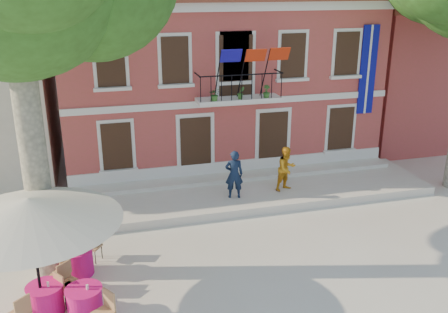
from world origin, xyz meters
TOP-DOWN VIEW (x-y plane):
  - ground at (0.00, 0.00)m, footprint 90.00×90.00m
  - main_building at (2.00, 9.99)m, footprint 13.50×9.59m
  - neighbor_east at (14.00, 11.00)m, footprint 9.40×9.40m
  - terrace at (2.00, 4.40)m, footprint 14.00×3.40m
  - patio_umbrella at (-4.93, -1.09)m, footprint 4.18×4.18m
  - pedestrian_navy at (1.34, 3.80)m, footprint 0.72×0.53m
  - pedestrian_orange at (3.41, 3.98)m, footprint 0.99×0.88m
  - cafe_table_0 at (-4.84, -1.06)m, footprint 1.70×1.60m
  - cafe_table_1 at (-3.93, -1.42)m, footprint 1.43×1.82m
  - cafe_table_3 at (-4.11, 0.55)m, footprint 1.43×1.82m

SIDE VIEW (x-z plane):
  - ground at x=0.00m, z-range 0.00..0.00m
  - terrace at x=2.00m, z-range 0.00..0.30m
  - cafe_table_0 at x=-4.84m, z-range -0.05..0.90m
  - cafe_table_1 at x=-3.93m, z-range -0.05..0.90m
  - cafe_table_3 at x=-4.11m, z-range -0.05..0.90m
  - pedestrian_orange at x=3.41m, z-range 0.30..1.98m
  - pedestrian_navy at x=1.34m, z-range 0.30..2.08m
  - patio_umbrella at x=-4.93m, z-range 1.24..4.35m
  - neighbor_east at x=14.00m, z-range 0.02..6.42m
  - main_building at x=2.00m, z-range 0.03..7.53m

